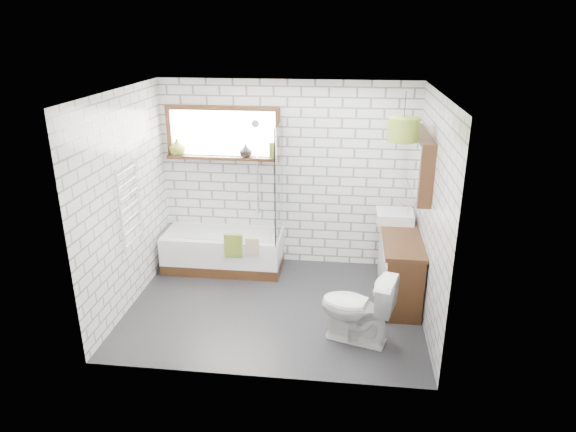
# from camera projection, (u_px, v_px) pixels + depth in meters

# --- Properties ---
(floor) EXTENTS (3.40, 2.60, 0.01)m
(floor) POSITION_uv_depth(u_px,v_px,m) (274.00, 307.00, 6.10)
(floor) COLOR black
(floor) RESTS_ON ground
(ceiling) EXTENTS (3.40, 2.60, 0.01)m
(ceiling) POSITION_uv_depth(u_px,v_px,m) (272.00, 91.00, 5.22)
(ceiling) COLOR white
(ceiling) RESTS_ON ground
(wall_back) EXTENTS (3.40, 0.01, 2.50)m
(wall_back) POSITION_uv_depth(u_px,v_px,m) (287.00, 175.00, 6.87)
(wall_back) COLOR white
(wall_back) RESTS_ON ground
(wall_front) EXTENTS (3.40, 0.01, 2.50)m
(wall_front) POSITION_uv_depth(u_px,v_px,m) (252.00, 258.00, 4.45)
(wall_front) COLOR white
(wall_front) RESTS_ON ground
(wall_left) EXTENTS (0.01, 2.60, 2.50)m
(wall_left) POSITION_uv_depth(u_px,v_px,m) (126.00, 202.00, 5.85)
(wall_left) COLOR white
(wall_left) RESTS_ON ground
(wall_right) EXTENTS (0.01, 2.60, 2.50)m
(wall_right) POSITION_uv_depth(u_px,v_px,m) (431.00, 214.00, 5.47)
(wall_right) COLOR white
(wall_right) RESTS_ON ground
(window) EXTENTS (1.52, 0.16, 0.68)m
(window) POSITION_uv_depth(u_px,v_px,m) (223.00, 133.00, 6.73)
(window) COLOR black
(window) RESTS_ON wall_back
(towel_radiator) EXTENTS (0.06, 0.52, 1.00)m
(towel_radiator) POSITION_uv_depth(u_px,v_px,m) (130.00, 206.00, 5.86)
(towel_radiator) COLOR white
(towel_radiator) RESTS_ON wall_left
(mirror_cabinet) EXTENTS (0.16, 1.20, 0.70)m
(mirror_cabinet) POSITION_uv_depth(u_px,v_px,m) (420.00, 163.00, 5.90)
(mirror_cabinet) COLOR black
(mirror_cabinet) RESTS_ON wall_right
(shower_riser) EXTENTS (0.02, 0.02, 1.30)m
(shower_riser) POSITION_uv_depth(u_px,v_px,m) (257.00, 168.00, 6.84)
(shower_riser) COLOR silver
(shower_riser) RESTS_ON wall_back
(bathtub) EXTENTS (1.58, 0.70, 0.51)m
(bathtub) POSITION_uv_depth(u_px,v_px,m) (224.00, 250.00, 6.99)
(bathtub) COLOR white
(bathtub) RESTS_ON floor
(shower_screen) EXTENTS (0.02, 0.72, 1.50)m
(shower_screen) POSITION_uv_depth(u_px,v_px,m) (279.00, 182.00, 6.55)
(shower_screen) COLOR white
(shower_screen) RESTS_ON bathtub
(towel_green) EXTENTS (0.23, 0.06, 0.31)m
(towel_green) POSITION_uv_depth(u_px,v_px,m) (233.00, 246.00, 6.56)
(towel_green) COLOR olive
(towel_green) RESTS_ON bathtub
(towel_beige) EXTENTS (0.18, 0.04, 0.23)m
(towel_beige) POSITION_uv_depth(u_px,v_px,m) (252.00, 247.00, 6.53)
(towel_beige) COLOR tan
(towel_beige) RESTS_ON bathtub
(vanity) EXTENTS (0.45, 1.39, 0.80)m
(vanity) POSITION_uv_depth(u_px,v_px,m) (400.00, 265.00, 6.23)
(vanity) COLOR black
(vanity) RESTS_ON floor
(basin) EXTENTS (0.45, 0.40, 0.13)m
(basin) POSITION_uv_depth(u_px,v_px,m) (395.00, 216.00, 6.49)
(basin) COLOR white
(basin) RESTS_ON vanity
(tap) EXTENTS (0.04, 0.04, 0.18)m
(tap) POSITION_uv_depth(u_px,v_px,m) (408.00, 212.00, 6.45)
(tap) COLOR silver
(tap) RESTS_ON vanity
(toilet) EXTENTS (0.63, 0.85, 0.77)m
(toilet) POSITION_uv_depth(u_px,v_px,m) (357.00, 308.00, 5.33)
(toilet) COLOR white
(toilet) RESTS_ON floor
(vase_olive) EXTENTS (0.25, 0.25, 0.22)m
(vase_olive) POSITION_uv_depth(u_px,v_px,m) (177.00, 148.00, 6.85)
(vase_olive) COLOR olive
(vase_olive) RESTS_ON window
(vase_dark) EXTENTS (0.20, 0.20, 0.17)m
(vase_dark) POSITION_uv_depth(u_px,v_px,m) (246.00, 152.00, 6.75)
(vase_dark) COLOR black
(vase_dark) RESTS_ON window
(bottle) EXTENTS (0.07, 0.07, 0.20)m
(bottle) POSITION_uv_depth(u_px,v_px,m) (272.00, 152.00, 6.71)
(bottle) COLOR olive
(bottle) RESTS_ON window
(pendant) EXTENTS (0.34, 0.34, 0.25)m
(pendant) POSITION_uv_depth(u_px,v_px,m) (403.00, 129.00, 5.45)
(pendant) COLOR olive
(pendant) RESTS_ON ceiling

